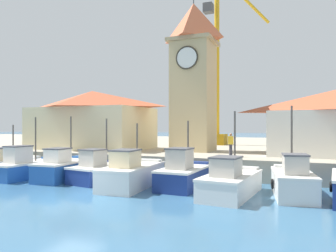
% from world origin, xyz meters
% --- Properties ---
extents(ground_plane, '(300.00, 300.00, 0.00)m').
position_xyz_m(ground_plane, '(0.00, 0.00, 0.00)').
color(ground_plane, '#386689').
extents(quay_wharf, '(120.00, 40.00, 1.39)m').
position_xyz_m(quay_wharf, '(0.00, 27.91, 0.70)').
color(quay_wharf, '#A89E89').
rests_on(quay_wharf, ground).
extents(fishing_boat_left_outer, '(2.61, 4.97, 3.59)m').
position_xyz_m(fishing_boat_left_outer, '(-9.86, 4.63, 0.68)').
color(fishing_boat_left_outer, silver).
rests_on(fishing_boat_left_outer, ground).
extents(fishing_boat_left_inner, '(2.11, 4.90, 4.11)m').
position_xyz_m(fishing_boat_left_inner, '(-7.05, 4.02, 0.74)').
color(fishing_boat_left_inner, '#2356A8').
rests_on(fishing_boat_left_inner, ground).
extents(fishing_boat_mid_left, '(2.25, 4.85, 4.15)m').
position_xyz_m(fishing_boat_mid_left, '(-4.25, 4.46, 0.75)').
color(fishing_boat_mid_left, '#2356A8').
rests_on(fishing_boat_mid_left, ground).
extents(fishing_boat_center, '(2.66, 4.39, 3.98)m').
position_xyz_m(fishing_boat_center, '(-1.67, 4.69, 0.70)').
color(fishing_boat_center, navy).
rests_on(fishing_boat_center, ground).
extents(fishing_boat_mid_right, '(2.43, 5.30, 3.66)m').
position_xyz_m(fishing_boat_mid_right, '(1.10, 3.78, 0.78)').
color(fishing_boat_mid_right, silver).
rests_on(fishing_boat_mid_right, ground).
extents(fishing_boat_right_inner, '(2.15, 4.56, 3.81)m').
position_xyz_m(fishing_boat_right_inner, '(3.89, 4.85, 0.77)').
color(fishing_boat_right_inner, navy).
rests_on(fishing_boat_right_inner, ground).
extents(fishing_boat_right_outer, '(2.47, 5.18, 4.28)m').
position_xyz_m(fishing_boat_right_outer, '(6.80, 3.70, 0.70)').
color(fishing_boat_right_outer, silver).
rests_on(fishing_boat_right_outer, ground).
extents(fishing_boat_far_right, '(2.48, 4.48, 4.54)m').
position_xyz_m(fishing_boat_far_right, '(9.69, 4.64, 0.77)').
color(fishing_boat_far_right, silver).
rests_on(fishing_boat_far_right, ground).
extents(clock_tower, '(3.70, 3.70, 14.07)m').
position_xyz_m(clock_tower, '(1.53, 13.63, 8.02)').
color(clock_tower, tan).
rests_on(clock_tower, quay_wharf).
extents(warehouse_left, '(10.85, 7.11, 5.40)m').
position_xyz_m(warehouse_left, '(-8.26, 12.93, 4.15)').
color(warehouse_left, beige).
rests_on(warehouse_left, quay_wharf).
extents(port_crane_near, '(6.20, 8.94, 19.61)m').
position_xyz_m(port_crane_near, '(1.29, 23.51, 8.63)').
color(port_crane_near, '#976E11').
rests_on(port_crane_near, quay_wharf).
extents(dock_worker_near_tower, '(0.34, 0.22, 1.62)m').
position_xyz_m(dock_worker_near_tower, '(5.52, 9.71, 2.24)').
color(dock_worker_near_tower, '#33333D').
rests_on(dock_worker_near_tower, quay_wharf).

